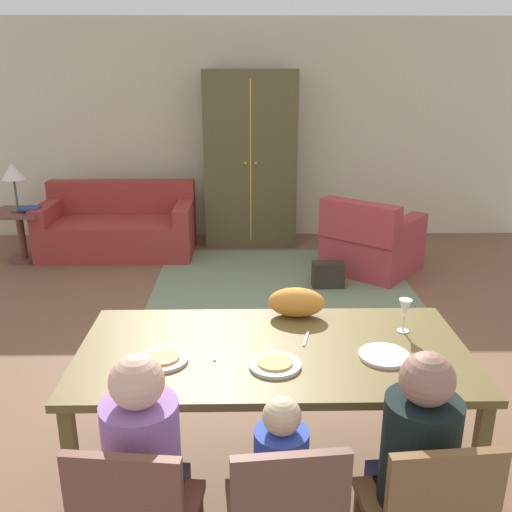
% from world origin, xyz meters
% --- Properties ---
extents(ground_plane, '(7.15, 6.07, 0.02)m').
position_xyz_m(ground_plane, '(0.00, 0.43, -0.01)').
color(ground_plane, brown).
extents(back_wall, '(7.15, 0.10, 2.70)m').
position_xyz_m(back_wall, '(0.00, 3.52, 1.35)').
color(back_wall, beige).
rests_on(back_wall, ground_plane).
extents(dining_table, '(1.97, 0.98, 0.76)m').
position_xyz_m(dining_table, '(0.11, -1.17, 0.69)').
color(dining_table, brown).
rests_on(dining_table, ground_plane).
extents(plate_near_man, '(0.25, 0.25, 0.02)m').
position_xyz_m(plate_near_man, '(-0.43, -1.29, 0.77)').
color(plate_near_man, silver).
rests_on(plate_near_man, dining_table).
extents(pizza_near_man, '(0.17, 0.17, 0.01)m').
position_xyz_m(pizza_near_man, '(-0.43, -1.29, 0.78)').
color(pizza_near_man, gold).
rests_on(pizza_near_man, plate_near_man).
extents(plate_near_child, '(0.25, 0.25, 0.02)m').
position_xyz_m(plate_near_child, '(0.11, -1.35, 0.77)').
color(plate_near_child, silver).
rests_on(plate_near_child, dining_table).
extents(pizza_near_child, '(0.17, 0.17, 0.01)m').
position_xyz_m(pizza_near_child, '(0.11, -1.35, 0.78)').
color(pizza_near_child, gold).
rests_on(pizza_near_child, plate_near_child).
extents(plate_near_woman, '(0.25, 0.25, 0.02)m').
position_xyz_m(plate_near_woman, '(0.65, -1.27, 0.77)').
color(plate_near_woman, white).
rests_on(plate_near_woman, dining_table).
extents(wine_glass, '(0.07, 0.07, 0.19)m').
position_xyz_m(wine_glass, '(0.82, -0.99, 0.89)').
color(wine_glass, silver).
rests_on(wine_glass, dining_table).
extents(fork, '(0.03, 0.15, 0.01)m').
position_xyz_m(fork, '(-0.19, -1.22, 0.76)').
color(fork, silver).
rests_on(fork, dining_table).
extents(knife, '(0.05, 0.17, 0.01)m').
position_xyz_m(knife, '(0.29, -1.07, 0.76)').
color(knife, silver).
rests_on(knife, dining_table).
extents(person_man, '(0.31, 0.41, 1.11)m').
position_xyz_m(person_man, '(-0.43, -1.84, 0.51)').
color(person_man, '#383C48').
rests_on(person_man, ground_plane).
extents(person_child, '(0.22, 0.30, 0.92)m').
position_xyz_m(person_child, '(0.11, -1.85, 0.43)').
color(person_child, '#36434F').
rests_on(person_child, ground_plane).
extents(person_woman, '(0.30, 0.41, 1.11)m').
position_xyz_m(person_woman, '(0.65, -1.84, 0.51)').
color(person_woman, navy).
rests_on(person_woman, ground_plane).
extents(cat, '(0.33, 0.19, 0.17)m').
position_xyz_m(cat, '(0.26, -0.78, 0.84)').
color(cat, orange).
rests_on(cat, dining_table).
extents(area_rug, '(2.60, 1.80, 0.01)m').
position_xyz_m(area_rug, '(0.34, 1.86, 0.00)').
color(area_rug, slate).
rests_on(area_rug, ground_plane).
extents(couch, '(1.76, 0.86, 0.82)m').
position_xyz_m(couch, '(-1.54, 2.72, 0.30)').
color(couch, maroon).
rests_on(couch, ground_plane).
extents(armchair, '(1.20, 1.20, 0.82)m').
position_xyz_m(armchair, '(1.31, 2.02, 0.32)').
color(armchair, '#A2363B').
rests_on(armchair, ground_plane).
extents(armoire, '(1.10, 0.59, 2.10)m').
position_xyz_m(armoire, '(0.03, 3.13, 1.05)').
color(armoire, brown).
rests_on(armoire, ground_plane).
extents(side_table, '(0.56, 0.56, 0.58)m').
position_xyz_m(side_table, '(-2.59, 2.46, 0.38)').
color(side_table, brown).
rests_on(side_table, ground_plane).
extents(table_lamp, '(0.26, 0.26, 0.54)m').
position_xyz_m(table_lamp, '(-2.59, 2.46, 1.01)').
color(table_lamp, '#474C42').
rests_on(table_lamp, side_table).
extents(book_lower, '(0.22, 0.16, 0.03)m').
position_xyz_m(book_lower, '(-2.44, 2.47, 0.59)').
color(book_lower, '#A22B26').
rests_on(book_lower, side_table).
extents(book_upper, '(0.22, 0.16, 0.03)m').
position_xyz_m(book_upper, '(-2.45, 2.43, 0.62)').
color(book_upper, navy).
rests_on(book_upper, book_lower).
extents(handbag, '(0.32, 0.16, 0.26)m').
position_xyz_m(handbag, '(0.80, 1.56, 0.13)').
color(handbag, '#2C261E').
rests_on(handbag, ground_plane).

